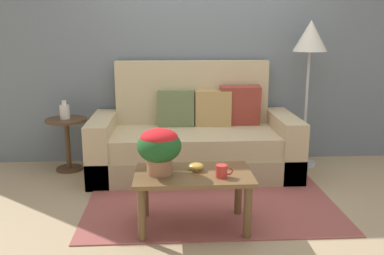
% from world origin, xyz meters
% --- Properties ---
extents(ground_plane, '(14.00, 14.00, 0.00)m').
position_xyz_m(ground_plane, '(0.00, 0.00, 0.00)').
color(ground_plane, tan).
extents(wall_back, '(6.40, 0.12, 2.94)m').
position_xyz_m(wall_back, '(0.00, 1.27, 1.47)').
color(wall_back, slate).
rests_on(wall_back, ground).
extents(area_rug, '(2.21, 1.77, 0.01)m').
position_xyz_m(area_rug, '(0.00, 0.07, 0.01)').
color(area_rug, '#994C47').
rests_on(area_rug, ground).
extents(couch, '(2.17, 0.95, 1.18)m').
position_xyz_m(couch, '(-0.09, 0.78, 0.35)').
color(couch, tan).
rests_on(couch, ground).
extents(coffee_table, '(0.90, 0.54, 0.45)m').
position_xyz_m(coffee_table, '(-0.19, -0.55, 0.37)').
color(coffee_table, brown).
rests_on(coffee_table, ground).
extents(side_table, '(0.44, 0.44, 0.58)m').
position_xyz_m(side_table, '(-1.48, 0.90, 0.40)').
color(side_table, '#4C331E').
rests_on(side_table, ground).
extents(floor_lamp, '(0.37, 0.37, 1.62)m').
position_xyz_m(floor_lamp, '(1.17, 0.93, 1.36)').
color(floor_lamp, '#B2B2B7').
rests_on(floor_lamp, ground).
extents(potted_plant, '(0.34, 0.34, 0.35)m').
position_xyz_m(potted_plant, '(-0.44, -0.56, 0.67)').
color(potted_plant, '#A36B4C').
rests_on(potted_plant, coffee_table).
extents(coffee_mug, '(0.13, 0.09, 0.10)m').
position_xyz_m(coffee_mug, '(0.02, -0.66, 0.50)').
color(coffee_mug, red).
rests_on(coffee_mug, coffee_table).
extents(snack_bowl, '(0.12, 0.12, 0.06)m').
position_xyz_m(snack_bowl, '(-0.16, -0.50, 0.49)').
color(snack_bowl, gold).
rests_on(snack_bowl, coffee_table).
extents(table_vase, '(0.10, 0.10, 0.20)m').
position_xyz_m(table_vase, '(-1.49, 0.91, 0.66)').
color(table_vase, silver).
rests_on(table_vase, side_table).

